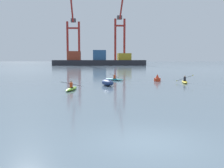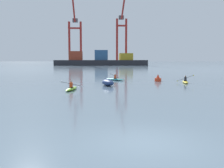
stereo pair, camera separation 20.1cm
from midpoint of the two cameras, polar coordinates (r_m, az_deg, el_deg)
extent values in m
plane|color=slate|center=(9.54, 8.04, -12.75)|extent=(800.00, 800.00, 0.00)
cube|color=#28282D|center=(132.41, -2.42, 4.79)|extent=(47.04, 10.74, 2.70)
cube|color=#993823|center=(132.71, -8.06, 6.30)|extent=(6.59, 7.52, 4.49)
cube|color=#2D5684|center=(132.42, -2.43, 6.47)|extent=(6.59, 7.52, 5.06)
cube|color=#B29323|center=(133.37, 3.17, 6.13)|extent=(6.59, 7.52, 3.51)
cylinder|color=maroon|center=(146.54, -9.49, 8.97)|extent=(1.20, 1.20, 24.08)
cylinder|color=maroon|center=(146.07, -6.94, 9.02)|extent=(1.20, 1.20, 24.08)
cube|color=maroon|center=(147.03, -8.27, 12.27)|extent=(7.64, 0.90, 0.90)
cylinder|color=maroon|center=(141.85, -8.52, 16.04)|extent=(0.90, 13.69, 10.72)
cube|color=#47474C|center=(150.11, -8.22, 13.91)|extent=(2.80, 2.80, 2.00)
cylinder|color=maroon|center=(145.07, 1.17, 9.41)|extent=(1.20, 1.20, 25.75)
cylinder|color=maroon|center=(145.61, 3.22, 9.39)|extent=(1.20, 1.20, 25.75)
cube|color=maroon|center=(146.21, 2.21, 12.93)|extent=(6.36, 0.90, 0.90)
cylinder|color=maroon|center=(139.77, 2.59, 16.89)|extent=(0.90, 16.48, 10.47)
cube|color=#47474C|center=(149.37, 2.11, 14.65)|extent=(2.80, 2.80, 2.00)
ellipsoid|color=navy|center=(29.12, -0.75, 0.32)|extent=(1.80, 2.81, 0.70)
cube|color=navy|center=(29.09, -0.75, 1.06)|extent=(0.62, 1.88, 0.06)
cylinder|color=red|center=(35.46, 10.42, 0.95)|extent=(0.90, 0.90, 0.45)
cone|color=red|center=(35.43, 10.43, 1.76)|extent=(0.49, 0.49, 0.55)
ellipsoid|color=#7ABC2D|center=(25.19, -8.84, -1.06)|extent=(1.23, 3.45, 0.26)
torus|color=black|center=(25.07, -8.90, -0.77)|extent=(0.57, 0.57, 0.05)
cylinder|color=#DB471E|center=(25.05, -8.91, -0.23)|extent=(0.30, 0.30, 0.50)
sphere|color=tan|center=(25.02, -8.92, 0.57)|extent=(0.19, 0.19, 0.19)
cylinder|color=black|center=(25.09, -8.89, 0.01)|extent=(2.04, 0.43, 0.42)
ellipsoid|color=silver|center=(25.37, -11.13, 0.48)|extent=(0.20, 0.08, 0.14)
ellipsoid|color=silver|center=(24.84, -6.59, -0.46)|extent=(0.20, 0.08, 0.14)
ellipsoid|color=teal|center=(36.64, 0.74, 1.04)|extent=(2.92, 2.74, 0.26)
torus|color=black|center=(36.57, 0.87, 1.25)|extent=(0.69, 0.69, 0.05)
cylinder|color=#DB471E|center=(36.55, 0.87, 1.62)|extent=(0.30, 0.30, 0.50)
sphere|color=tan|center=(36.53, 0.87, 2.17)|extent=(0.19, 0.19, 0.19)
cylinder|color=black|center=(36.57, 0.80, 1.78)|extent=(1.36, 1.49, 0.75)
ellipsoid|color=black|center=(35.78, -0.16, 2.28)|extent=(0.17, 0.18, 0.16)
ellipsoid|color=black|center=(37.38, 1.73, 1.31)|extent=(0.17, 0.18, 0.16)
ellipsoid|color=yellow|center=(33.94, 16.25, 0.46)|extent=(1.41, 3.44, 0.26)
torus|color=black|center=(33.83, 16.28, 0.68)|extent=(0.59, 0.59, 0.05)
cylinder|color=#23232D|center=(33.81, 16.29, 1.09)|extent=(0.30, 0.30, 0.50)
sphere|color=tan|center=(33.79, 16.30, 1.68)|extent=(0.19, 0.19, 0.19)
cylinder|color=black|center=(33.85, 16.28, 1.26)|extent=(1.93, 0.52, 0.75)
ellipsoid|color=yellow|center=(33.79, 14.60, 0.69)|extent=(0.21, 0.09, 0.17)
ellipsoid|color=yellow|center=(33.95, 17.95, 1.84)|extent=(0.21, 0.09, 0.17)
camera|label=1|loc=(0.10, -89.77, 0.02)|focal=40.81mm
camera|label=2|loc=(0.10, 90.23, -0.02)|focal=40.81mm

